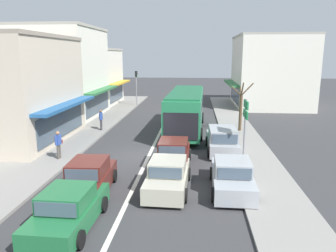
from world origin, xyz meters
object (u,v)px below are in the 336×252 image
hatchback_behind_bus_mid (90,177)px  hatchback_adjacent_lane_lead (174,154)px  parked_wagon_kerb_second (222,140)px  traffic_light_downstreet (136,82)px  directional_road_sign (246,115)px  parked_sedan_kerb_front (232,177)px  pedestrian_browsing_midblock (58,143)px  street_tree_right (241,109)px  city_bus (186,108)px  sedan_behind_bus_near (168,176)px  pedestrian_with_handbag_near (101,118)px  sedan_queue_gap_filler (69,210)px

hatchback_behind_bus_mid → hatchback_adjacent_lane_lead: size_ratio=1.01×
hatchback_adjacent_lane_lead → parked_wagon_kerb_second: bearing=46.5°
traffic_light_downstreet → directional_road_sign: size_ratio=1.17×
parked_sedan_kerb_front → directional_road_sign: 4.99m
hatchback_behind_bus_mid → parked_wagon_kerb_second: (6.34, 6.77, 0.04)m
parked_wagon_kerb_second → pedestrian_browsing_midblock: bearing=-164.6°
hatchback_adjacent_lane_lead → street_tree_right: (4.70, 8.70, 1.16)m
city_bus → street_tree_right: bearing=0.9°
sedan_behind_bus_near → parked_wagon_kerb_second: bearing=65.2°
traffic_light_downstreet → hatchback_behind_bus_mid: bearing=-84.5°
parked_sedan_kerb_front → parked_wagon_kerb_second: (0.01, 6.08, 0.08)m
parked_wagon_kerb_second → pedestrian_with_handbag_near: 10.43m
hatchback_behind_bus_mid → traffic_light_downstreet: bearing=95.5°
pedestrian_browsing_midblock → street_tree_right: bearing=36.2°
directional_road_sign → pedestrian_with_handbag_near: 12.34m
traffic_light_downstreet → parked_sedan_kerb_front: bearing=-70.1°
city_bus → directional_road_sign: 8.16m
hatchback_adjacent_lane_lead → directional_road_sign: 4.65m
sedan_behind_bus_near → traffic_light_downstreet: 25.11m
city_bus → hatchback_adjacent_lane_lead: 8.72m
street_tree_right → hatchback_behind_bus_mid: bearing=-123.3°
parked_wagon_kerb_second → hatchback_behind_bus_mid: bearing=-133.1°
sedan_queue_gap_filler → hatchback_adjacent_lane_lead: 7.58m
sedan_behind_bus_near → street_tree_right: (4.73, 11.94, 1.21)m
pedestrian_browsing_midblock → pedestrian_with_handbag_near: bearing=87.6°
parked_wagon_kerb_second → street_tree_right: street_tree_right is taller
directional_road_sign → pedestrian_browsing_midblock: directional_road_sign is taller
traffic_light_downstreet → pedestrian_with_handbag_near: traffic_light_downstreet is taller
city_bus → hatchback_adjacent_lane_lead: size_ratio=2.94×
hatchback_behind_bus_mid → traffic_light_downstreet: size_ratio=0.90×
parked_sedan_kerb_front → street_tree_right: street_tree_right is taller
hatchback_adjacent_lane_lead → directional_road_sign: directional_road_sign is taller
traffic_light_downstreet → pedestrian_browsing_midblock: size_ratio=2.58×
traffic_light_downstreet → parked_wagon_kerb_second: bearing=-64.2°
parked_wagon_kerb_second → sedan_behind_bus_near: bearing=-114.8°
city_bus → sedan_queue_gap_filler: size_ratio=2.58×
city_bus → hatchback_adjacent_lane_lead: (-0.39, -8.63, -1.17)m
sedan_behind_bus_near → hatchback_behind_bus_mid: bearing=-171.6°
street_tree_right → pedestrian_with_handbag_near: 11.12m
hatchback_adjacent_lane_lead → street_tree_right: size_ratio=0.93×
city_bus → directional_road_sign: size_ratio=3.04×
traffic_light_downstreet → street_tree_right: bearing=-49.5°
sedan_behind_bus_near → parked_sedan_kerb_front: same height
parked_wagon_kerb_second → directional_road_sign: (1.12, -1.67, 1.96)m
city_bus → pedestrian_browsing_midblock: 10.89m
street_tree_right → sedan_queue_gap_filler: bearing=-117.1°
sedan_queue_gap_filler → parked_wagon_kerb_second: bearing=58.3°
sedan_queue_gap_filler → pedestrian_with_handbag_near: bearing=102.0°
parked_sedan_kerb_front → city_bus: bearing=101.9°
city_bus → street_tree_right: (4.31, 0.07, -0.01)m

